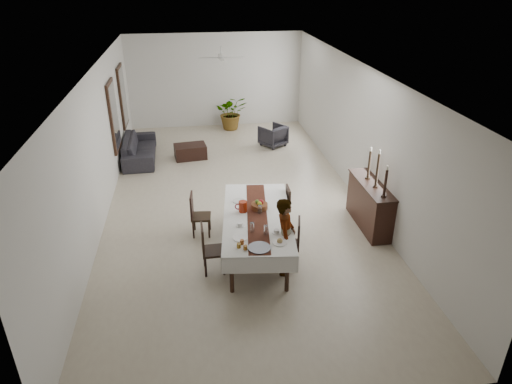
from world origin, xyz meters
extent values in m
cube|color=beige|center=(0.00, 0.00, 0.00)|extent=(6.00, 12.00, 0.00)
cube|color=white|center=(0.00, 0.00, 3.20)|extent=(6.00, 12.00, 0.02)
cube|color=silver|center=(0.00, 6.00, 1.60)|extent=(6.00, 0.02, 3.20)
cube|color=silver|center=(0.00, -6.00, 1.60)|extent=(6.00, 0.02, 3.20)
cube|color=silver|center=(-3.00, 0.00, 1.60)|extent=(0.02, 12.00, 3.20)
cube|color=silver|center=(3.00, 0.00, 1.60)|extent=(0.02, 12.00, 3.20)
cube|color=black|center=(0.20, -2.31, 0.80)|extent=(1.40, 2.74, 0.05)
cylinder|color=black|center=(-0.42, -3.50, 0.38)|extent=(0.09, 0.09, 0.77)
cylinder|color=black|center=(0.53, -3.61, 0.38)|extent=(0.09, 0.09, 0.77)
cylinder|color=black|center=(-0.13, -1.01, 0.38)|extent=(0.09, 0.09, 0.77)
cylinder|color=black|center=(0.83, -1.13, 0.38)|extent=(0.09, 0.09, 0.77)
cube|color=white|center=(0.20, -2.31, 0.83)|extent=(1.62, 2.96, 0.01)
cube|color=white|center=(-0.44, -2.24, 0.67)|extent=(0.34, 2.81, 0.33)
cube|color=white|center=(0.84, -2.39, 0.67)|extent=(0.34, 2.81, 0.33)
cube|color=silver|center=(0.04, -3.71, 0.67)|extent=(1.29, 0.16, 0.33)
cube|color=silver|center=(0.37, -0.91, 0.67)|extent=(1.29, 0.16, 0.33)
cube|color=#5C291A|center=(0.20, -2.31, 0.84)|extent=(0.70, 2.77, 0.00)
cylinder|color=#98220B|center=(-0.05, -2.12, 0.94)|extent=(0.18, 0.18, 0.22)
torus|color=maroon|center=(-0.14, -2.10, 0.94)|extent=(0.13, 0.04, 0.13)
cylinder|color=silver|center=(0.25, -3.03, 0.93)|extent=(0.08, 0.08, 0.19)
cylinder|color=white|center=(0.02, -2.90, 0.93)|extent=(0.08, 0.08, 0.19)
cylinder|color=silver|center=(0.26, -2.26, 0.93)|extent=(0.08, 0.08, 0.19)
cylinder|color=silver|center=(0.45, -3.00, 0.87)|extent=(0.10, 0.10, 0.07)
cylinder|color=white|center=(0.45, -3.00, 0.84)|extent=(0.16, 0.16, 0.01)
cylinder|color=white|center=(-0.17, -2.65, 0.87)|extent=(0.10, 0.10, 0.07)
cylinder|color=white|center=(-0.17, -2.65, 0.84)|extent=(0.16, 0.16, 0.01)
cylinder|color=white|center=(0.45, -3.33, 0.84)|extent=(0.26, 0.26, 0.02)
sphere|color=tan|center=(0.45, -3.33, 0.87)|extent=(0.10, 0.10, 0.10)
cylinder|color=white|center=(-0.22, -3.09, 0.84)|extent=(0.26, 0.26, 0.02)
cylinder|color=silver|center=(-0.08, -1.67, 0.84)|extent=(0.26, 0.26, 0.02)
cylinder|color=#434449|center=(0.07, -3.45, 0.85)|extent=(0.39, 0.39, 0.02)
cylinder|color=brown|center=(-0.18, -3.46, 0.88)|extent=(0.07, 0.07, 0.08)
cylinder|color=#865C13|center=(-0.28, -3.38, 0.88)|extent=(0.07, 0.07, 0.08)
cylinder|color=#984816|center=(-0.21, -3.28, 0.88)|extent=(0.07, 0.07, 0.08)
cylinder|color=brown|center=(0.29, -2.04, 0.89)|extent=(0.33, 0.33, 0.11)
sphere|color=#A21019|center=(0.32, -2.03, 0.97)|extent=(0.10, 0.10, 0.10)
sphere|color=#557F26|center=(0.25, -2.01, 0.97)|extent=(0.09, 0.09, 0.09)
sphere|color=yellow|center=(0.28, -2.10, 0.97)|extent=(0.09, 0.09, 0.09)
cube|color=black|center=(0.73, -2.81, 0.43)|extent=(0.49, 0.49, 0.05)
cylinder|color=black|center=(0.85, -3.01, 0.20)|extent=(0.05, 0.05, 0.40)
cylinder|color=black|center=(0.93, -2.69, 0.20)|extent=(0.05, 0.05, 0.40)
cylinder|color=black|center=(0.52, -2.93, 0.20)|extent=(0.05, 0.05, 0.40)
cylinder|color=black|center=(0.60, -2.61, 0.20)|extent=(0.05, 0.05, 0.40)
cube|color=black|center=(0.91, -2.85, 0.71)|extent=(0.13, 0.41, 0.52)
cube|color=black|center=(0.81, -1.47, 0.43)|extent=(0.42, 0.42, 0.05)
cylinder|color=black|center=(0.97, -1.65, 0.20)|extent=(0.04, 0.04, 0.41)
cylinder|color=black|center=(0.98, -1.31, 0.20)|extent=(0.04, 0.04, 0.41)
cylinder|color=black|center=(0.64, -1.64, 0.20)|extent=(0.04, 0.04, 0.41)
cylinder|color=black|center=(0.65, -1.30, 0.20)|extent=(0.04, 0.04, 0.41)
cube|color=black|center=(1.00, -1.48, 0.71)|extent=(0.05, 0.41, 0.53)
cube|color=black|center=(-0.69, -2.82, 0.43)|extent=(0.42, 0.42, 0.05)
cylinder|color=black|center=(-0.86, -2.65, 0.20)|extent=(0.04, 0.04, 0.41)
cylinder|color=black|center=(-0.86, -2.99, 0.20)|extent=(0.04, 0.04, 0.41)
cylinder|color=black|center=(-0.53, -2.64, 0.20)|extent=(0.04, 0.04, 0.41)
cylinder|color=black|center=(-0.52, -2.98, 0.20)|extent=(0.04, 0.04, 0.41)
cube|color=black|center=(-0.88, -2.82, 0.71)|extent=(0.05, 0.41, 0.53)
cube|color=black|center=(-0.87, -1.46, 0.42)|extent=(0.44, 0.44, 0.05)
cylinder|color=black|center=(-1.01, -1.28, 0.20)|extent=(0.04, 0.04, 0.40)
cylinder|color=black|center=(-1.05, -1.61, 0.20)|extent=(0.04, 0.04, 0.40)
cylinder|color=black|center=(-0.69, -1.31, 0.20)|extent=(0.04, 0.04, 0.40)
cylinder|color=black|center=(-0.72, -1.64, 0.20)|extent=(0.04, 0.04, 0.40)
cube|color=black|center=(-1.05, -1.44, 0.69)|extent=(0.08, 0.40, 0.51)
imported|color=#9B9DA3|center=(0.61, -3.02, 0.76)|extent=(0.49, 0.63, 1.52)
cube|color=black|center=(2.78, -1.64, 0.49)|extent=(0.44, 1.65, 0.99)
cube|color=black|center=(2.78, -1.64, 1.00)|extent=(0.48, 1.71, 0.03)
cylinder|color=black|center=(2.78, -2.25, 1.04)|extent=(0.11, 0.11, 0.03)
cylinder|color=black|center=(2.78, -2.25, 1.33)|extent=(0.05, 0.05, 0.55)
cylinder|color=silver|center=(2.78, -2.25, 1.65)|extent=(0.04, 0.04, 0.09)
cylinder|color=black|center=(2.78, -1.81, 1.04)|extent=(0.11, 0.11, 0.03)
cylinder|color=black|center=(2.78, -1.81, 1.41)|extent=(0.05, 0.05, 0.71)
cylinder|color=beige|center=(2.78, -1.81, 1.81)|extent=(0.04, 0.04, 0.09)
cylinder|color=black|center=(2.78, -1.37, 1.04)|extent=(0.11, 0.11, 0.03)
cylinder|color=black|center=(2.78, -1.37, 1.35)|extent=(0.05, 0.05, 0.60)
cylinder|color=beige|center=(2.78, -1.37, 1.70)|extent=(0.04, 0.04, 0.09)
imported|color=#2B282D|center=(-2.50, 3.10, 0.33)|extent=(0.94, 2.28, 0.66)
imported|color=#2D2A2F|center=(1.61, 3.63, 0.33)|extent=(1.00, 1.00, 0.67)
cube|color=black|center=(-1.02, 2.95, 0.20)|extent=(0.99, 0.72, 0.41)
imported|color=#2C5823|center=(0.48, 5.49, 0.60)|extent=(1.08, 0.94, 1.19)
cube|color=black|center=(-2.96, 2.20, 1.60)|extent=(0.06, 1.05, 1.85)
cube|color=white|center=(-2.92, 2.20, 1.60)|extent=(0.01, 0.90, 1.70)
cube|color=black|center=(-2.96, 4.30, 1.60)|extent=(0.06, 1.05, 1.85)
cube|color=silver|center=(-2.92, 4.30, 1.60)|extent=(0.01, 0.90, 1.70)
cylinder|color=silver|center=(0.00, 3.00, 3.10)|extent=(0.04, 0.04, 0.20)
cylinder|color=silver|center=(0.00, 3.00, 2.90)|extent=(0.16, 0.16, 0.08)
cube|color=white|center=(0.00, 3.35, 2.90)|extent=(0.10, 0.55, 0.01)
cube|color=white|center=(0.00, 2.65, 2.90)|extent=(0.10, 0.55, 0.01)
cube|color=silver|center=(0.35, 3.00, 2.90)|extent=(0.55, 0.10, 0.01)
cube|color=beige|center=(-0.35, 3.00, 2.90)|extent=(0.55, 0.10, 0.01)
camera|label=1|loc=(-0.96, -9.93, 5.16)|focal=32.00mm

